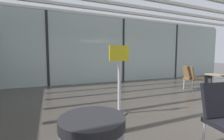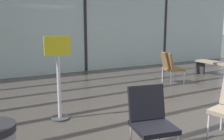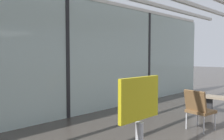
{
  "view_description": "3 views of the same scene",
  "coord_description": "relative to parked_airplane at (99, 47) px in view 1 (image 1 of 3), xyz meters",
  "views": [
    {
      "loc": [
        -3.49,
        -1.61,
        1.2
      ],
      "look_at": [
        -1.41,
        3.29,
        0.75
      ],
      "focal_mm": 24.19,
      "sensor_mm": 36.0,
      "label": 1
    },
    {
      "loc": [
        -3.31,
        -2.87,
        1.64
      ],
      "look_at": [
        -0.45,
        2.41,
        0.52
      ],
      "focal_mm": 40.1,
      "sensor_mm": 36.0,
      "label": 2
    },
    {
      "loc": [
        -3.54,
        0.11,
        1.6
      ],
      "look_at": [
        1.11,
        4.68,
        1.2
      ],
      "focal_mm": 38.41,
      "sensor_mm": 36.0,
      "label": 3
    }
  ],
  "objects": [
    {
      "name": "glass_curtain_wall",
      "position": [
        -0.1,
        -4.24,
        -0.45
      ],
      "size": [
        14.0,
        0.08,
        3.1
      ],
      "primitive_type": "cube",
      "color": "#A3B7B2",
      "rests_on": "ground"
    },
    {
      "name": "lounge_chair_1",
      "position": [
        1.24,
        -7.11,
        -1.51
      ],
      "size": [
        0.59,
        0.55,
        0.87
      ],
      "rotation": [
        0.0,
        0.0,
        1.42
      ],
      "color": "brown",
      "rests_on": "ground"
    },
    {
      "name": "waiting_bench",
      "position": [
        3.08,
        -7.17,
        -1.64
      ],
      "size": [
        0.47,
        1.7,
        0.47
      ],
      "rotation": [
        0.0,
        0.0,
        1.62
      ],
      "color": "#7F705B",
      "rests_on": "ground"
    },
    {
      "name": "window_mullion_2",
      "position": [
        3.4,
        -4.24,
        -0.45
      ],
      "size": [
        0.1,
        0.12,
        3.1
      ],
      "primitive_type": "cube",
      "color": "black",
      "rests_on": "ground"
    },
    {
      "name": "window_mullion_1",
      "position": [
        -0.1,
        -4.24,
        -0.45
      ],
      "size": [
        0.1,
        0.12,
        3.1
      ],
      "primitive_type": "cube",
      "color": "black",
      "rests_on": "ground"
    },
    {
      "name": "parked_airplane",
      "position": [
        0.0,
        0.0,
        0.0
      ],
      "size": [
        12.43,
        4.0,
        4.0
      ],
      "color": "silver",
      "rests_on": "ground"
    },
    {
      "name": "info_sign",
      "position": [
        -2.24,
        -8.24,
        -1.32
      ],
      "size": [
        0.44,
        0.32,
        1.44
      ],
      "color": "#333333",
      "rests_on": "ground"
    },
    {
      "name": "window_mullion_0",
      "position": [
        -3.6,
        -4.24,
        -0.45
      ],
      "size": [
        0.1,
        0.12,
        3.1
      ],
      "primitive_type": "cube",
      "color": "black",
      "rests_on": "ground"
    }
  ]
}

